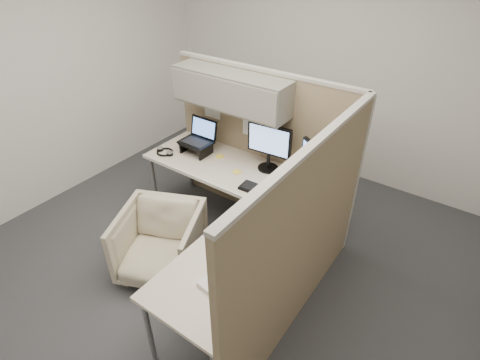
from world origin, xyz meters
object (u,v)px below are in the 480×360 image
Objects in this scene: desk at (234,203)px; keyboard at (263,192)px; office_chair at (160,240)px; monitor_left at (269,144)px.

keyboard is at bearing 54.23° from desk.
office_chair is 1.33m from monitor_left.
desk is 4.29× the size of monitor_left.
monitor_left is 0.49m from keyboard.
desk is 2.81× the size of office_chair.
monitor_left is at bearing 92.02° from desk.
keyboard is at bearing -68.57° from monitor_left.
desk is at bearing -128.29° from keyboard.
keyboard is (0.16, 0.22, 0.05)m from desk.
monitor_left is (0.46, 1.07, 0.65)m from office_chair.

